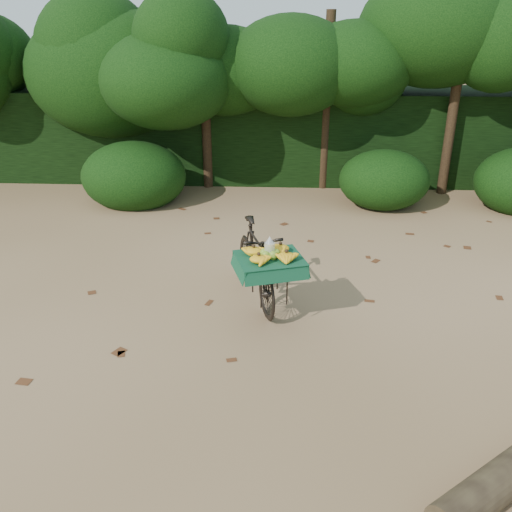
{
  "coord_description": "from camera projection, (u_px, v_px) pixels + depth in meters",
  "views": [
    {
      "loc": [
        -0.3,
        -5.12,
        3.21
      ],
      "look_at": [
        -0.57,
        0.27,
        0.78
      ],
      "focal_mm": 38.0,
      "sensor_mm": 36.0,
      "label": 1
    }
  ],
  "objects": [
    {
      "name": "vendor_bicycle",
      "position": [
        256.0,
        262.0,
        6.45
      ],
      "size": [
        1.06,
        1.79,
        0.98
      ],
      "rotation": [
        0.0,
        0.0,
        0.3
      ],
      "color": "black",
      "rests_on": "ground"
    },
    {
      "name": "ground",
      "position": [
        307.0,
        332.0,
        5.97
      ],
      "size": [
        80.0,
        80.0,
        0.0
      ],
      "primitive_type": "plane",
      "color": "tan",
      "rests_on": "ground"
    },
    {
      "name": "tree_row",
      "position": [
        266.0,
        83.0,
        10.19
      ],
      "size": [
        14.5,
        2.0,
        4.0
      ],
      "primitive_type": null,
      "color": "black",
      "rests_on": "ground"
    },
    {
      "name": "bush_clumps",
      "position": [
        327.0,
        182.0,
        9.68
      ],
      "size": [
        8.8,
        1.7,
        0.9
      ],
      "primitive_type": null,
      "color": "black",
      "rests_on": "ground"
    },
    {
      "name": "hedge_backdrop",
      "position": [
        298.0,
        134.0,
        11.34
      ],
      "size": [
        26.0,
        1.8,
        1.8
      ],
      "primitive_type": "cube",
      "color": "black",
      "rests_on": "ground"
    },
    {
      "name": "leaf_litter",
      "position": [
        305.0,
        303.0,
        6.56
      ],
      "size": [
        7.0,
        7.3,
        0.01
      ],
      "primitive_type": null,
      "color": "#532C16",
      "rests_on": "ground"
    }
  ]
}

